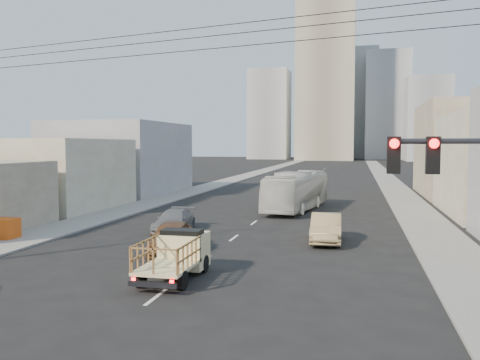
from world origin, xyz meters
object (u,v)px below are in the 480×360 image
at_px(sedan_tan, 326,228).
at_px(city_bus, 297,191).
at_px(sedan_brown, 171,237).
at_px(sedan_grey, 174,221).
at_px(flatbed_pickup, 175,252).
at_px(crate_stack, 1,228).

bearing_deg(sedan_tan, city_bus, 101.08).
bearing_deg(sedan_brown, city_bus, 66.33).
bearing_deg(sedan_grey, sedan_brown, -74.71).
height_order(flatbed_pickup, sedan_tan, flatbed_pickup).
distance_m(sedan_tan, crate_stack, 18.76).
height_order(city_bus, sedan_grey, city_bus).
height_order(sedan_grey, crate_stack, sedan_grey).
relative_size(flatbed_pickup, crate_stack, 2.45).
relative_size(sedan_grey, crate_stack, 2.63).
xyz_separation_m(flatbed_pickup, sedan_brown, (-1.92, 4.62, -0.29)).
bearing_deg(sedan_tan, crate_stack, -170.87).
bearing_deg(sedan_tan, flatbed_pickup, -122.99).
xyz_separation_m(sedan_brown, sedan_grey, (-2.13, 6.15, -0.12)).
height_order(flatbed_pickup, crate_stack, flatbed_pickup).
relative_size(flatbed_pickup, sedan_tan, 0.92).
xyz_separation_m(city_bus, crate_stack, (-15.14, -17.45, -0.93)).
height_order(city_bus, sedan_brown, city_bus).
relative_size(flatbed_pickup, sedan_grey, 0.93).
relative_size(sedan_tan, sedan_grey, 1.02).
distance_m(city_bus, sedan_tan, 14.17).
distance_m(sedan_grey, crate_stack, 10.08).
distance_m(sedan_brown, sedan_tan, 8.93).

